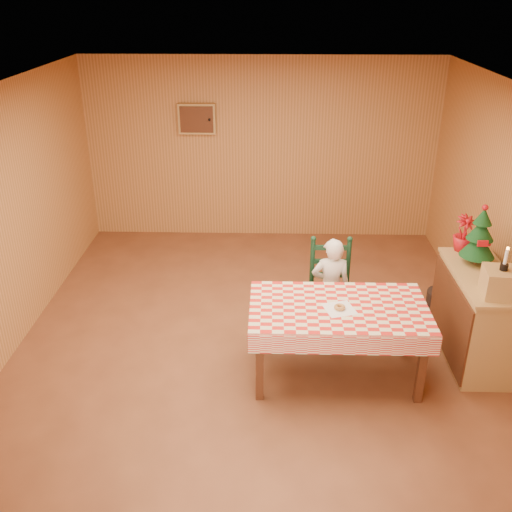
{
  "coord_description": "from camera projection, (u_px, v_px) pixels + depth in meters",
  "views": [
    {
      "loc": [
        0.14,
        -5.02,
        3.45
      ],
      "look_at": [
        0.0,
        0.2,
        0.95
      ],
      "focal_mm": 40.0,
      "sensor_mm": 36.0,
      "label": 1
    }
  ],
  "objects": [
    {
      "name": "christmas_tree",
      "position": [
        480.0,
        237.0,
        5.57
      ],
      "size": [
        0.34,
        0.34,
        0.62
      ],
      "color": "#512915",
      "rests_on": "shelf_unit"
    },
    {
      "name": "ladder_chair",
      "position": [
        330.0,
        290.0,
        6.06
      ],
      "size": [
        0.44,
        0.4,
        1.08
      ],
      "color": "black",
      "rests_on": "ground"
    },
    {
      "name": "cabin_walls",
      "position": [
        257.0,
        163.0,
        5.71
      ],
      "size": [
        5.1,
        6.05,
        2.65
      ],
      "color": "#B77B42",
      "rests_on": "ground"
    },
    {
      "name": "storage_bin",
      "position": [
        442.0,
        306.0,
        6.4
      ],
      "size": [
        0.41,
        0.41,
        0.36
      ],
      "primitive_type": "cylinder",
      "rotation": [
        0.0,
        0.0,
        0.15
      ],
      "color": "black",
      "rests_on": "ground"
    },
    {
      "name": "dining_table",
      "position": [
        338.0,
        314.0,
        5.27
      ],
      "size": [
        1.66,
        0.96,
        0.77
      ],
      "color": "#512915",
      "rests_on": "ground"
    },
    {
      "name": "seated_child",
      "position": [
        330.0,
        288.0,
        5.98
      ],
      "size": [
        0.41,
        0.27,
        1.12
      ],
      "primitive_type": "imported",
      "rotation": [
        0.0,
        0.0,
        3.14
      ],
      "color": "silver",
      "rests_on": "ground"
    },
    {
      "name": "candle_set",
      "position": [
        505.0,
        263.0,
        4.97
      ],
      "size": [
        0.07,
        0.07,
        0.22
      ],
      "color": "black",
      "rests_on": "crate"
    },
    {
      "name": "shelf_unit",
      "position": [
        474.0,
        316.0,
        5.67
      ],
      "size": [
        0.54,
        1.24,
        0.93
      ],
      "color": "tan",
      "rests_on": "ground"
    },
    {
      "name": "napkin",
      "position": [
        340.0,
        309.0,
        5.19
      ],
      "size": [
        0.32,
        0.32,
        0.0
      ],
      "primitive_type": "cube",
      "rotation": [
        0.0,
        0.0,
        0.29
      ],
      "color": "white",
      "rests_on": "dining_table"
    },
    {
      "name": "ground",
      "position": [
        255.0,
        345.0,
        6.02
      ],
      "size": [
        6.0,
        6.0,
        0.0
      ],
      "primitive_type": "plane",
      "color": "brown",
      "rests_on": "ground"
    },
    {
      "name": "crate",
      "position": [
        501.0,
        283.0,
        5.05
      ],
      "size": [
        0.33,
        0.33,
        0.25
      ],
      "primitive_type": "cube",
      "rotation": [
        0.0,
        0.0,
        -0.11
      ],
      "color": "tan",
      "rests_on": "shelf_unit"
    },
    {
      "name": "flower_arrangement",
      "position": [
        464.0,
        233.0,
        5.88
      ],
      "size": [
        0.28,
        0.28,
        0.38
      ],
      "primitive_type": "imported",
      "rotation": [
        0.0,
        0.0,
        0.37
      ],
      "color": "#AA0F18",
      "rests_on": "shelf_unit"
    },
    {
      "name": "donut",
      "position": [
        340.0,
        307.0,
        5.18
      ],
      "size": [
        0.13,
        0.13,
        0.04
      ],
      "primitive_type": "torus",
      "rotation": [
        0.0,
        0.0,
        0.36
      ],
      "color": "#B78041",
      "rests_on": "napkin"
    }
  ]
}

